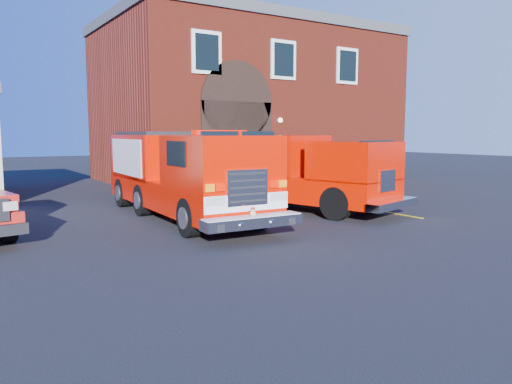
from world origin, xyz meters
TOP-DOWN VIEW (x-y plane):
  - ground at (0.00, 0.00)m, footprint 100.00×100.00m
  - parking_stripe_near at (6.50, 1.00)m, footprint 0.12×3.00m
  - parking_stripe_mid at (6.50, 4.00)m, footprint 0.12×3.00m
  - parking_stripe_far at (6.50, 7.00)m, footprint 0.12×3.00m
  - fire_station at (8.99, 13.98)m, footprint 15.20×10.20m
  - fire_engine at (0.42, 3.68)m, footprint 2.75×8.75m
  - secondary_truck at (4.36, 3.52)m, footprint 4.32×8.12m

SIDE VIEW (x-z plane):
  - ground at x=0.00m, z-range 0.00..0.00m
  - parking_stripe_near at x=6.50m, z-range 0.00..0.01m
  - parking_stripe_mid at x=6.50m, z-range 0.00..0.01m
  - parking_stripe_far at x=6.50m, z-range 0.00..0.01m
  - secondary_truck at x=4.36m, z-range 0.11..2.63m
  - fire_engine at x=0.42m, z-range 0.05..2.72m
  - fire_station at x=8.99m, z-range 0.03..8.48m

